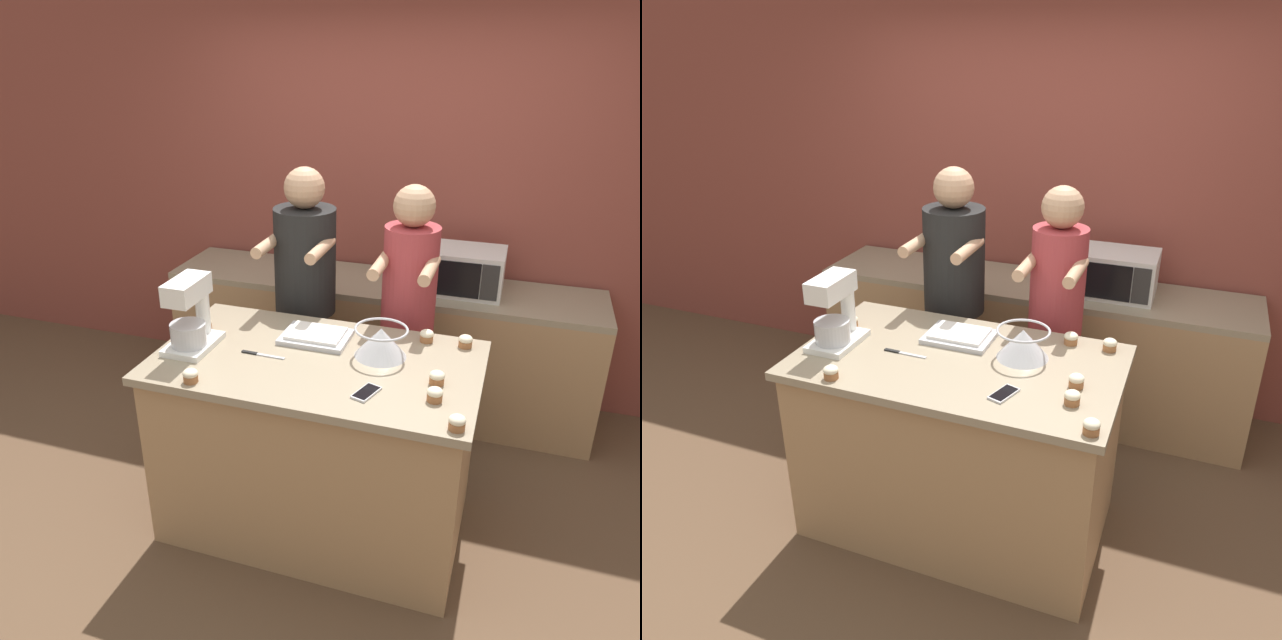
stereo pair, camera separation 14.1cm
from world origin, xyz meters
The scene contains 19 objects.
ground_plane centered at (0.00, 0.00, 0.00)m, with size 16.00×16.00×0.00m, color brown.
back_wall centered at (0.00, 1.64, 1.35)m, with size 10.00×0.06×2.70m.
island_counter centered at (0.00, 0.00, 0.48)m, with size 1.52×0.89×0.96m.
back_counter centered at (0.00, 1.29, 0.44)m, with size 2.80×0.60×0.88m.
person_left centered at (-0.32, 0.72, 0.89)m, with size 0.36×0.52×1.70m.
person_right centered at (0.29, 0.72, 0.88)m, with size 0.32×0.49×1.65m.
stand_mixer centered at (-0.61, -0.08, 1.12)m, with size 0.20×0.30×0.36m.
mixing_bowl centered at (0.27, 0.12, 1.04)m, with size 0.25×0.25×0.14m.
baking_tray centered at (-0.07, 0.19, 0.98)m, with size 0.33×0.25×0.04m.
microwave_oven centered at (0.51, 1.28, 1.02)m, with size 0.50×0.35×0.27m.
cell_phone centered at (0.30, -0.23, 0.96)m, with size 0.11×0.16×0.01m.
knife centered at (-0.27, -0.05, 0.96)m, with size 0.22×0.02×0.01m.
cupcake_0 centered at (0.69, -0.38, 0.99)m, with size 0.07×0.07×0.06m.
cupcake_1 centered at (0.64, 0.34, 0.99)m, with size 0.07×0.07×0.06m.
cupcake_2 centered at (0.58, -0.20, 0.99)m, with size 0.07×0.07×0.06m.
cupcake_3 centered at (-0.65, 0.12, 0.99)m, with size 0.07×0.07×0.06m.
cupcake_4 centered at (-0.45, -0.38, 0.99)m, with size 0.07×0.07×0.06m.
cupcake_5 centered at (0.46, 0.34, 0.99)m, with size 0.07×0.07×0.06m.
cupcake_6 centered at (0.57, -0.06, 0.99)m, with size 0.07×0.07×0.06m.
Camera 1 is at (0.83, -2.44, 2.33)m, focal length 35.00 mm.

